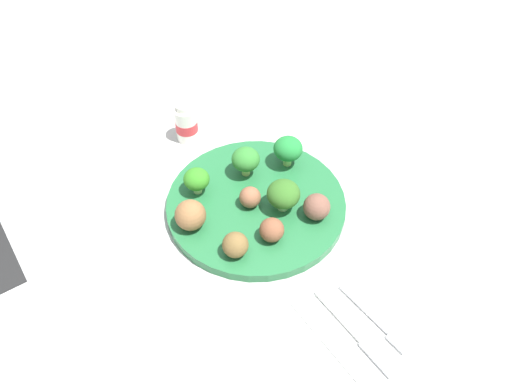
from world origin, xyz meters
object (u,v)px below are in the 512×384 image
object	(u,v)px
broccoli_floret_back_right	(246,160)
meatball_mid_right	(272,230)
meatball_center	(317,207)
meatball_near_rim	(190,215)
broccoli_floret_front_left	(197,180)
meatball_back_left	(235,245)
fork	(379,320)
meatball_far_rim	(250,197)
broccoli_floret_near_rim	(288,149)
knife	(358,334)
broccoli_floret_center	(283,194)
yogurt_bottle	(186,124)
plate	(256,204)
napkin	(364,325)

from	to	relation	value
broccoli_floret_back_right	meatball_mid_right	xyz separation A→B (m)	(0.13, -0.06, -0.01)
meatball_center	meatball_near_rim	xyz separation A→B (m)	(-0.11, -0.15, 0.00)
broccoli_floret_front_left	meatball_center	distance (m)	0.19
meatball_back_left	fork	xyz separation A→B (m)	(0.20, 0.08, -0.03)
meatball_far_rim	fork	bearing A→B (deg)	0.51
meatball_back_left	meatball_center	world-z (taller)	meatball_center
meatball_center	fork	size ratio (longest dim) A/B	0.34
broccoli_floret_near_rim	knife	world-z (taller)	broccoli_floret_near_rim
meatball_back_left	broccoli_floret_back_right	bearing A→B (deg)	134.69
broccoli_floret_back_right	broccoli_floret_center	distance (m)	0.09
broccoli_floret_front_left	meatball_mid_right	bearing A→B (deg)	10.30
yogurt_bottle	plate	bearing A→B (deg)	-4.42
fork	plate	bearing A→B (deg)	177.85
plate	meatball_back_left	world-z (taller)	meatball_back_left
meatball_back_left	broccoli_floret_near_rim	bearing A→B (deg)	115.26
broccoli_floret_front_left	fork	xyz separation A→B (m)	(0.33, 0.05, -0.04)
plate	broccoli_floret_front_left	xyz separation A→B (m)	(-0.08, -0.06, 0.03)
plate	meatball_mid_right	bearing A→B (deg)	-23.46
meatball_mid_right	meatball_far_rim	bearing A→B (deg)	165.46
broccoli_floret_center	knife	bearing A→B (deg)	-17.33
meatball_near_rim	yogurt_bottle	size ratio (longest dim) A/B	0.63
meatball_mid_right	plate	bearing A→B (deg)	156.54
meatball_far_rim	napkin	distance (m)	0.25
broccoli_floret_center	meatball_back_left	world-z (taller)	broccoli_floret_center
broccoli_floret_near_rim	meatball_far_rim	bearing A→B (deg)	-75.36
broccoli_floret_center	meatball_far_rim	distance (m)	0.05
meatball_center	yogurt_bottle	distance (m)	0.29
meatball_far_rim	meatball_near_rim	distance (m)	0.10
broccoli_floret_front_left	meatball_mid_right	world-z (taller)	broccoli_floret_front_left
broccoli_floret_back_right	meatball_near_rim	distance (m)	0.13
broccoli_floret_front_left	knife	world-z (taller)	broccoli_floret_front_left
broccoli_floret_front_left	napkin	distance (m)	0.33
broccoli_floret_back_right	napkin	distance (m)	0.31
broccoli_floret_center	meatball_back_left	size ratio (longest dim) A/B	1.38
plate	broccoli_floret_front_left	distance (m)	0.10
meatball_back_left	knife	bearing A→B (deg)	11.91
broccoli_floret_front_left	meatball_near_rim	distance (m)	0.07
meatball_center	fork	distance (m)	0.19
broccoli_floret_front_left	knife	bearing A→B (deg)	1.91
meatball_center	meatball_mid_right	xyz separation A→B (m)	(-0.01, -0.08, -0.00)
broccoli_floret_back_right	plate	bearing A→B (deg)	-25.39
meatball_center	meatball_far_rim	bearing A→B (deg)	-143.96
meatball_mid_right	meatball_center	bearing A→B (deg)	81.08
fork	meatball_back_left	bearing A→B (deg)	-158.92
yogurt_bottle	broccoli_floret_near_rim	bearing A→B (deg)	23.60
broccoli_floret_back_right	broccoli_floret_center	world-z (taller)	broccoli_floret_center
broccoli_floret_front_left	yogurt_bottle	xyz separation A→B (m)	(-0.13, 0.07, -0.01)
broccoli_floret_back_right	meatball_far_rim	xyz separation A→B (m)	(0.05, -0.04, -0.01)
meatball_far_rim	napkin	xyz separation A→B (m)	(0.25, -0.02, -0.03)
broccoli_floret_back_right	meatball_mid_right	world-z (taller)	broccoli_floret_back_right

